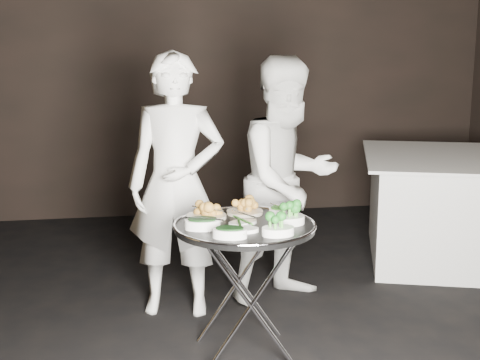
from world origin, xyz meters
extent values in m
cube|color=black|center=(0.00, 3.52, 1.50)|extent=(6.00, 0.05, 3.00)
cylinder|color=silver|center=(0.05, 0.21, 0.35)|extent=(0.49, 0.02, 0.72)
cylinder|color=silver|center=(0.05, 0.21, 0.35)|extent=(0.49, 0.02, 0.72)
cylinder|color=silver|center=(0.05, 0.59, 0.35)|extent=(0.49, 0.02, 0.72)
cylinder|color=silver|center=(0.05, 0.59, 0.35)|extent=(0.49, 0.02, 0.72)
cylinder|color=silver|center=(-0.15, 0.40, 0.69)|extent=(0.02, 0.42, 0.02)
cylinder|color=silver|center=(0.26, 0.40, 0.69)|extent=(0.02, 0.42, 0.02)
cylinder|color=black|center=(0.05, 0.40, 0.72)|extent=(0.75, 0.75, 0.03)
torus|color=silver|center=(0.05, 0.40, 0.74)|extent=(0.76, 0.76, 0.02)
cylinder|color=beige|center=(-0.13, 0.56, 0.75)|extent=(0.22, 0.22, 0.02)
cylinder|color=beige|center=(0.09, 0.62, 0.75)|extent=(0.20, 0.20, 0.02)
cylinder|color=white|center=(0.28, 0.54, 0.76)|extent=(0.12, 0.12, 0.05)
cylinder|color=silver|center=(-0.13, 0.56, 0.79)|extent=(0.16, 0.15, 0.01)
cylinder|color=silver|center=(0.10, 0.61, 0.79)|extent=(0.05, 0.21, 0.01)
cylinder|color=silver|center=(0.28, 0.53, 0.79)|extent=(0.09, 0.19, 0.01)
cylinder|color=silver|center=(-0.17, 0.35, 0.79)|extent=(0.19, 0.10, 0.01)
cylinder|color=silver|center=(0.27, 0.35, 0.79)|extent=(0.10, 0.19, 0.01)
cylinder|color=silver|center=(0.05, 0.41, 0.79)|extent=(0.11, 0.19, 0.01)
imported|color=white|center=(-0.26, 1.07, 0.82)|extent=(0.66, 0.50, 1.64)
imported|color=white|center=(0.48, 1.17, 0.80)|extent=(0.96, 0.87, 1.61)
cube|color=silver|center=(1.98, 1.73, 0.40)|extent=(1.29, 1.29, 0.81)
cube|color=silver|center=(1.98, 1.73, 0.82)|extent=(1.45, 1.45, 0.02)
camera|label=1|loc=(-0.54, -2.97, 1.70)|focal=50.00mm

